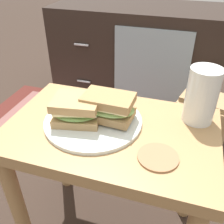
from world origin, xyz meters
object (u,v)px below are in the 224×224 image
Objects in this scene: tv_cabinet at (137,56)px; sandwich_back at (108,107)px; plate at (93,121)px; beer_glass at (201,97)px; coaster at (158,157)px; paper_bag at (199,132)px; sandwich_front at (77,110)px.

sandwich_back is (0.12, -0.92, 0.22)m from tv_cabinet.
plate is 1.74× the size of beer_glass.
sandwich_back is at bearing -160.15° from beer_glass.
tv_cabinet is 6.52× the size of sandwich_back.
coaster is at bearing -75.36° from tv_cabinet.
paper_bag is at bearing 81.31° from beer_glass.
beer_glass is at bearing -98.69° from paper_bag.
sandwich_back is 0.97× the size of beer_glass.
tv_cabinet is 1.07m from coaster.
beer_glass is (0.27, 0.10, 0.07)m from plate.
plate is at bearing 20.56° from sandwich_front.
sandwich_front is at bearing 162.87° from coaster.
coaster is at bearing -24.16° from plate.
plate is 0.74× the size of paper_bag.
sandwich_back reaches higher than coaster.
sandwich_back reaches higher than plate.
sandwich_front is at bearing -159.44° from sandwich_back.
coaster is at bearing -104.02° from paper_bag.
sandwich_back is at bearing 20.56° from plate.
beer_glass is (0.23, 0.08, 0.02)m from sandwich_back.
coaster is (0.19, -0.09, -0.00)m from plate.
coaster is at bearing -113.17° from beer_glass.
tv_cabinet is at bearing 94.74° from plate.
paper_bag is (0.28, 0.42, -0.33)m from sandwich_back.
tv_cabinet is 6.49× the size of sandwich_front.
plate is 1.80× the size of sandwich_back.
beer_glass is at bearing 20.03° from sandwich_front.
beer_glass is at bearing 19.96° from plate.
sandwich_back is 1.56× the size of coaster.
plate is 0.61m from paper_bag.
beer_glass is at bearing 19.85° from sandwich_back.
plate reaches higher than coaster.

